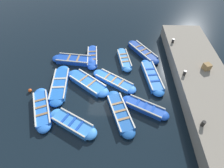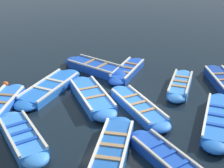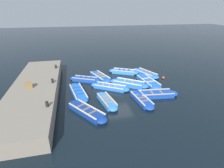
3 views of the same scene
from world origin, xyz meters
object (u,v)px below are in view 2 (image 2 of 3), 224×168
(buoy_orange_near, at_px, (5,84))
(boat_end_of_row, at_px, (50,88))
(boat_broadside, at_px, (22,137))
(boat_drifting, at_px, (112,150))
(boat_outer_right, at_px, (138,107))
(boat_centre, at_px, (127,71))
(boat_outer_left, at_px, (218,120))
(boat_mid_row, at_px, (167,159))
(boat_bow_out, at_px, (180,85))
(boat_inner_gap, at_px, (92,97))
(boat_alongside, at_px, (95,67))

(buoy_orange_near, bearing_deg, boat_end_of_row, -161.90)
(buoy_orange_near, bearing_deg, boat_broadside, 144.21)
(boat_drifting, bearing_deg, boat_end_of_row, -27.55)
(boat_outer_right, xyz_separation_m, boat_centre, (1.90, -2.78, 0.00))
(boat_outer_left, xyz_separation_m, boat_mid_row, (0.79, 2.86, -0.00))
(boat_end_of_row, height_order, boat_bow_out, boat_bow_out)
(boat_centre, bearing_deg, boat_bow_out, 174.14)
(boat_mid_row, distance_m, buoy_orange_near, 7.96)
(boat_inner_gap, distance_m, boat_drifting, 3.41)
(boat_mid_row, bearing_deg, boat_outer_left, -105.49)
(boat_outer_left, bearing_deg, buoy_orange_near, 10.92)
(boat_alongside, relative_size, boat_drifting, 1.00)
(boat_broadside, xyz_separation_m, buoy_orange_near, (3.49, -2.52, -0.06))
(boat_centre, relative_size, boat_drifting, 0.89)
(boat_end_of_row, xyz_separation_m, boat_inner_gap, (-1.99, -0.19, 0.04))
(boat_broadside, bearing_deg, buoy_orange_near, -35.79)
(boat_end_of_row, relative_size, boat_mid_row, 1.30)
(boat_outer_right, xyz_separation_m, boat_bow_out, (-0.79, -2.50, 0.03))
(boat_outer_right, relative_size, boat_broadside, 1.05)
(buoy_orange_near, bearing_deg, boat_bow_out, -151.28)
(boat_mid_row, bearing_deg, boat_inner_gap, -27.15)
(boat_alongside, distance_m, boat_centre, 1.56)
(boat_outer_left, bearing_deg, boat_inner_gap, 10.18)
(boat_inner_gap, xyz_separation_m, boat_drifting, (-2.36, 2.46, -0.02))
(boat_outer_right, distance_m, boat_drifting, 2.79)
(boat_end_of_row, relative_size, boat_broadside, 1.23)
(boat_bow_out, bearing_deg, boat_outer_right, 72.57)
(boat_bow_out, distance_m, boat_drifting, 5.27)
(boat_centre, bearing_deg, boat_drifting, 113.25)
(boat_drifting, bearing_deg, boat_inner_gap, -46.15)
(boat_outer_left, bearing_deg, boat_centre, -25.19)
(boat_broadside, relative_size, boat_drifting, 0.89)
(buoy_orange_near, bearing_deg, boat_inner_gap, -168.20)
(boat_broadside, height_order, buoy_orange_near, boat_broadside)
(boat_bow_out, height_order, boat_broadside, boat_broadside)
(boat_end_of_row, bearing_deg, boat_outer_left, -171.25)
(boat_bow_out, distance_m, boat_broadside, 6.89)
(boat_inner_gap, bearing_deg, boat_alongside, -59.82)
(boat_inner_gap, distance_m, boat_broadside, 3.37)
(boat_outer_right, distance_m, boat_outer_left, 2.89)
(boat_outer_right, height_order, boat_outer_left, boat_outer_left)
(boat_end_of_row, height_order, boat_inner_gap, boat_inner_gap)
(boat_bow_out, xyz_separation_m, boat_centre, (2.69, -0.28, -0.02))
(boat_outer_right, distance_m, boat_centre, 3.37)
(boat_broadside, height_order, boat_centre, boat_broadside)
(boat_centre, bearing_deg, boat_inner_gap, 90.32)
(boat_end_of_row, height_order, boat_drifting, boat_drifting)
(boat_bow_out, height_order, boat_outer_left, boat_bow_out)
(boat_end_of_row, relative_size, boat_outer_right, 1.17)
(boat_end_of_row, relative_size, boat_outer_left, 1.02)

